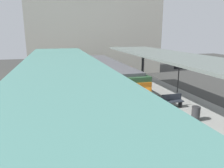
{
  "coord_description": "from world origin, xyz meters",
  "views": [
    {
      "loc": [
        -4.12,
        -10.22,
        5.61
      ],
      "look_at": [
        0.15,
        5.34,
        1.67
      ],
      "focal_mm": 33.42,
      "sensor_mm": 36.0,
      "label": 1
    }
  ],
  "objects_px": {
    "platform_bench": "(172,101)",
    "litter_bin": "(196,114)",
    "commuter_train": "(106,80)",
    "platform_sign": "(179,73)",
    "passenger_near_bench": "(131,76)"
  },
  "relations": [
    {
      "from": "platform_bench",
      "to": "litter_bin",
      "type": "height_order",
      "value": "platform_bench"
    },
    {
      "from": "commuter_train",
      "to": "platform_bench",
      "type": "bearing_deg",
      "value": -62.95
    },
    {
      "from": "commuter_train",
      "to": "platform_sign",
      "type": "relative_size",
      "value": 5.31
    },
    {
      "from": "litter_bin",
      "to": "passenger_near_bench",
      "type": "bearing_deg",
      "value": 94.81
    },
    {
      "from": "litter_bin",
      "to": "passenger_near_bench",
      "type": "distance_m",
      "value": 8.19
    },
    {
      "from": "commuter_train",
      "to": "passenger_near_bench",
      "type": "distance_m",
      "value": 2.36
    },
    {
      "from": "passenger_near_bench",
      "to": "platform_bench",
      "type": "bearing_deg",
      "value": -84.63
    },
    {
      "from": "commuter_train",
      "to": "passenger_near_bench",
      "type": "bearing_deg",
      "value": 7.63
    },
    {
      "from": "platform_sign",
      "to": "commuter_train",
      "type": "bearing_deg",
      "value": 152.54
    },
    {
      "from": "platform_sign",
      "to": "litter_bin",
      "type": "bearing_deg",
      "value": -112.76
    },
    {
      "from": "passenger_near_bench",
      "to": "commuter_train",
      "type": "bearing_deg",
      "value": -172.37
    },
    {
      "from": "platform_bench",
      "to": "passenger_near_bench",
      "type": "relative_size",
      "value": 0.78
    },
    {
      "from": "litter_bin",
      "to": "commuter_train",
      "type": "bearing_deg",
      "value": 111.08
    },
    {
      "from": "platform_sign",
      "to": "litter_bin",
      "type": "distance_m",
      "value": 5.71
    },
    {
      "from": "platform_sign",
      "to": "passenger_near_bench",
      "type": "distance_m",
      "value": 4.19
    }
  ]
}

